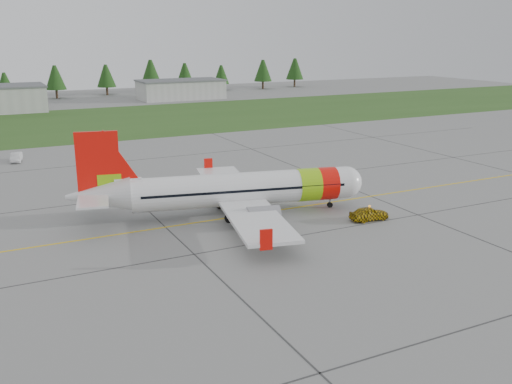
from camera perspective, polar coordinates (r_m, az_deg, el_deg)
ground at (r=56.27m, az=8.28°, el=-3.67°), size 320.00×320.00×0.00m
aircraft at (r=59.35m, az=-1.99°, el=0.24°), size 30.64×28.72×9.39m
follow_me_car at (r=58.81m, az=11.31°, el=-0.87°), size 1.53×1.76×4.09m
service_van at (r=91.96m, az=-22.95°, el=4.06°), size 1.64×1.58×4.09m
grass_strip at (r=130.46m, az=-12.70°, el=7.04°), size 320.00×50.00×0.03m
taxi_guideline at (r=62.66m, az=4.14°, el=-1.53°), size 120.00×0.25×0.02m
hangar_east at (r=171.53m, az=-7.53°, el=10.09°), size 24.00×12.00×5.20m
treeline at (r=184.54m, az=-17.14°, el=10.67°), size 160.00×8.00×10.00m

